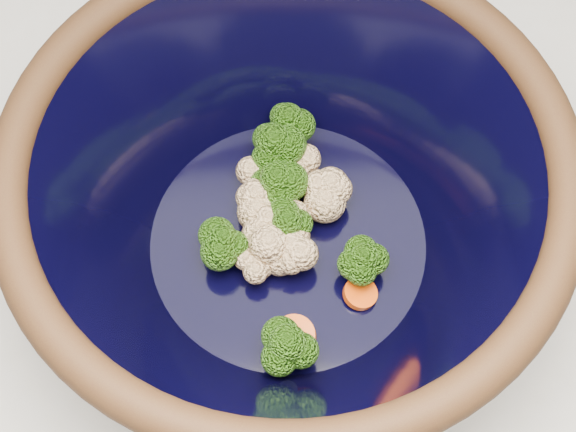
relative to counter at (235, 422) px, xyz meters
The scene contains 3 objects.
counter is the anchor object (origin of this frame).
mixing_bowl 0.55m from the counter, 20.64° to the left, with size 0.44×0.44×0.17m.
vegetable_pile 0.52m from the counter, 28.84° to the left, with size 0.14×0.23×0.06m.
Camera 1 is at (0.06, -0.24, 1.50)m, focal length 50.00 mm.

